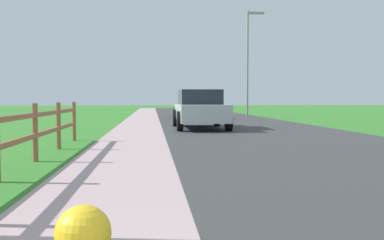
% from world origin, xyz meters
% --- Properties ---
extents(ground_plane, '(120.00, 120.00, 0.00)m').
position_xyz_m(ground_plane, '(0.00, 25.00, 0.00)').
color(ground_plane, '#357D2A').
extents(road_asphalt, '(7.00, 66.00, 0.01)m').
position_xyz_m(road_asphalt, '(3.50, 27.00, 0.00)').
color(road_asphalt, '#393939').
rests_on(road_asphalt, ground).
extents(curb_concrete, '(6.00, 66.00, 0.01)m').
position_xyz_m(curb_concrete, '(-3.00, 27.00, 0.00)').
color(curb_concrete, '#BA9B9D').
rests_on(curb_concrete, ground).
extents(grass_verge, '(5.00, 66.00, 0.00)m').
position_xyz_m(grass_verge, '(-4.50, 27.00, 0.01)').
color(grass_verge, '#357D2A').
rests_on(grass_verge, ground).
extents(parked_suv_silver, '(2.08, 4.86, 1.59)m').
position_xyz_m(parked_suv_silver, '(1.56, 18.59, 0.81)').
color(parked_suv_silver, '#B7BABF').
rests_on(parked_suv_silver, ground).
extents(parked_car_black, '(2.13, 4.62, 1.46)m').
position_xyz_m(parked_car_black, '(2.08, 28.14, 0.73)').
color(parked_car_black, black).
rests_on(parked_car_black, ground).
extents(street_lamp, '(1.17, 0.20, 7.09)m').
position_xyz_m(street_lamp, '(6.06, 29.77, 4.16)').
color(street_lamp, gray).
rests_on(street_lamp, ground).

